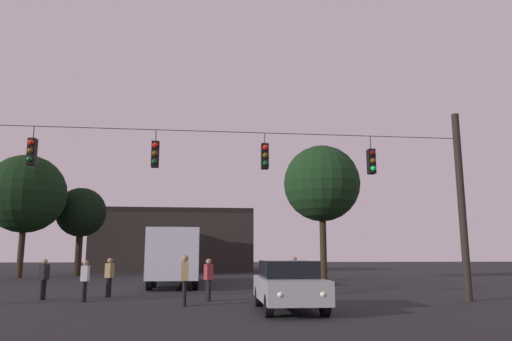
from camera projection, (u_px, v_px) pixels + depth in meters
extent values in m
plane|color=black|center=(206.00, 283.00, 28.88)|extent=(168.00, 168.00, 0.00)
cylinder|color=black|center=(462.00, 205.00, 18.24)|extent=(0.28, 0.28, 7.21)
cylinder|color=black|center=(214.00, 131.00, 17.61)|extent=(19.07, 0.02, 0.02)
cylinder|color=black|center=(34.00, 133.00, 16.84)|extent=(0.03, 0.03, 0.45)
cube|color=black|center=(32.00, 152.00, 16.72)|extent=(0.26, 0.32, 0.95)
sphere|color=red|center=(31.00, 142.00, 16.59)|extent=(0.20, 0.20, 0.20)
sphere|color=#5B3D0C|center=(30.00, 151.00, 16.54)|extent=(0.20, 0.20, 0.20)
sphere|color=#0C4219|center=(30.00, 159.00, 16.49)|extent=(0.20, 0.20, 0.20)
cylinder|color=black|center=(156.00, 136.00, 17.33)|extent=(0.03, 0.03, 0.44)
cube|color=black|center=(155.00, 154.00, 17.21)|extent=(0.26, 0.32, 0.95)
sphere|color=red|center=(155.00, 145.00, 17.08)|extent=(0.20, 0.20, 0.20)
sphere|color=#5B3D0C|center=(155.00, 153.00, 17.03)|extent=(0.20, 0.20, 0.20)
sphere|color=#0C4219|center=(154.00, 162.00, 16.98)|extent=(0.20, 0.20, 0.20)
cylinder|color=black|center=(265.00, 139.00, 17.79)|extent=(0.03, 0.03, 0.41)
cube|color=black|center=(265.00, 156.00, 17.67)|extent=(0.26, 0.32, 0.95)
sphere|color=red|center=(265.00, 147.00, 17.55)|extent=(0.20, 0.20, 0.20)
sphere|color=#5B3D0C|center=(265.00, 155.00, 17.49)|extent=(0.20, 0.20, 0.20)
sphere|color=#0C4219|center=(265.00, 163.00, 17.44)|extent=(0.20, 0.20, 0.20)
cylinder|color=black|center=(370.00, 143.00, 18.25)|extent=(0.03, 0.03, 0.52)
cube|color=black|center=(371.00, 162.00, 18.12)|extent=(0.26, 0.32, 0.95)
sphere|color=#510A0A|center=(373.00, 153.00, 18.00)|extent=(0.20, 0.20, 0.20)
sphere|color=#5B3D0C|center=(373.00, 161.00, 17.94)|extent=(0.20, 0.20, 0.20)
sphere|color=#1EE04C|center=(373.00, 169.00, 17.89)|extent=(0.20, 0.20, 0.20)
cube|color=#B7BCC6|center=(177.00, 254.00, 27.53)|extent=(2.50, 11.00, 2.50)
cube|color=black|center=(178.00, 243.00, 27.64)|extent=(2.54, 10.34, 0.70)
cylinder|color=black|center=(162.00, 273.00, 31.06)|extent=(0.28, 1.00, 1.00)
cylinder|color=black|center=(197.00, 273.00, 31.31)|extent=(0.28, 1.00, 1.00)
cylinder|color=black|center=(153.00, 278.00, 25.04)|extent=(0.28, 1.00, 1.00)
cylinder|color=black|center=(196.00, 278.00, 25.29)|extent=(0.28, 1.00, 1.00)
cylinder|color=black|center=(150.00, 280.00, 23.10)|extent=(0.28, 1.00, 1.00)
cylinder|color=black|center=(196.00, 280.00, 23.35)|extent=(0.28, 1.00, 1.00)
cube|color=beige|center=(180.00, 245.00, 30.87)|extent=(2.56, 0.80, 0.56)
cube|color=beige|center=(175.00, 242.00, 24.95)|extent=(2.56, 0.80, 0.56)
cube|color=#99999E|center=(289.00, 289.00, 14.68)|extent=(1.90, 4.34, 0.68)
cube|color=black|center=(288.00, 269.00, 14.93)|extent=(1.64, 2.36, 0.52)
cylinder|color=black|center=(325.00, 305.00, 13.30)|extent=(0.23, 0.64, 0.64)
cylinder|color=black|center=(269.00, 305.00, 13.16)|extent=(0.23, 0.64, 0.64)
cylinder|color=black|center=(305.00, 296.00, 16.08)|extent=(0.23, 0.64, 0.64)
cylinder|color=black|center=(259.00, 297.00, 15.94)|extent=(0.23, 0.64, 0.64)
sphere|color=white|center=(323.00, 294.00, 12.67)|extent=(0.18, 0.18, 0.18)
sphere|color=white|center=(280.00, 295.00, 12.57)|extent=(0.18, 0.18, 0.18)
cylinder|color=black|center=(85.00, 291.00, 17.52)|extent=(0.14, 0.14, 0.74)
cylinder|color=black|center=(84.00, 292.00, 17.36)|extent=(0.14, 0.14, 0.74)
cube|color=silver|center=(85.00, 273.00, 17.55)|extent=(0.25, 0.37, 0.56)
sphere|color=#8C6B51|center=(86.00, 263.00, 17.62)|extent=(0.20, 0.20, 0.20)
cylinder|color=black|center=(294.00, 286.00, 20.32)|extent=(0.14, 0.14, 0.81)
cylinder|color=black|center=(295.00, 286.00, 20.16)|extent=(0.14, 0.14, 0.81)
cube|color=black|center=(294.00, 269.00, 20.36)|extent=(0.26, 0.37, 0.61)
sphere|color=#8C6B51|center=(294.00, 259.00, 20.43)|extent=(0.22, 0.22, 0.22)
cylinder|color=black|center=(42.00, 290.00, 18.11)|extent=(0.14, 0.14, 0.76)
cylinder|color=black|center=(44.00, 290.00, 18.27)|extent=(0.14, 0.14, 0.76)
cube|color=black|center=(44.00, 272.00, 18.31)|extent=(0.34, 0.42, 0.57)
sphere|color=#8C6B51|center=(45.00, 262.00, 18.38)|extent=(0.21, 0.21, 0.21)
cylinder|color=black|center=(209.00, 291.00, 17.68)|extent=(0.14, 0.14, 0.77)
cylinder|color=black|center=(207.00, 290.00, 17.82)|extent=(0.14, 0.14, 0.77)
cube|color=maroon|center=(208.00, 272.00, 17.87)|extent=(0.35, 0.42, 0.58)
sphere|color=#8C6B51|center=(209.00, 262.00, 17.94)|extent=(0.21, 0.21, 0.21)
cylinder|color=black|center=(108.00, 288.00, 19.32)|extent=(0.14, 0.14, 0.77)
cylinder|color=black|center=(110.00, 287.00, 19.47)|extent=(0.14, 0.14, 0.77)
cube|color=#997F4C|center=(110.00, 270.00, 19.52)|extent=(0.34, 0.42, 0.58)
sphere|color=#8C6B51|center=(110.00, 261.00, 19.59)|extent=(0.21, 0.21, 0.21)
cylinder|color=black|center=(184.00, 293.00, 16.11)|extent=(0.14, 0.14, 0.84)
cylinder|color=black|center=(184.00, 293.00, 15.95)|extent=(0.14, 0.14, 0.84)
cube|color=#997F4C|center=(185.00, 271.00, 16.16)|extent=(0.25, 0.36, 0.63)
sphere|color=#8C6B51|center=(185.00, 258.00, 16.24)|extent=(0.23, 0.23, 0.23)
cube|color=black|center=(175.00, 244.00, 50.61)|extent=(15.75, 10.79, 5.74)
cube|color=black|center=(175.00, 214.00, 51.16)|extent=(15.75, 10.79, 0.50)
cylinder|color=#2D2116|center=(323.00, 244.00, 32.87)|extent=(0.45, 0.45, 4.81)
sphere|color=black|center=(322.00, 183.00, 33.62)|extent=(5.38, 5.38, 5.38)
cylinder|color=#2D2116|center=(21.00, 249.00, 35.38)|extent=(0.45, 0.45, 4.21)
sphere|color=black|center=(26.00, 194.00, 36.12)|extent=(5.94, 5.94, 5.94)
cylinder|color=black|center=(79.00, 252.00, 39.42)|extent=(0.55, 0.55, 3.80)
sphere|color=black|center=(81.00, 212.00, 40.00)|extent=(4.12, 4.12, 4.12)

